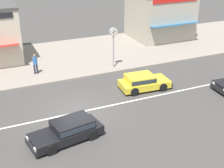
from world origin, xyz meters
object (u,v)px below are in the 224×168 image
pedestrian_mid_kerb (35,62)px  shopfront_mid_block (160,14)px  hatchback_black_2 (68,130)px  street_clock (113,38)px  hatchback_yellow_0 (143,81)px

pedestrian_mid_kerb → shopfront_mid_block: (14.45, 4.95, 1.52)m
hatchback_black_2 → street_clock: (6.36, 8.34, 2.13)m
street_clock → pedestrian_mid_kerb: size_ratio=2.07×
pedestrian_mid_kerb → shopfront_mid_block: 15.35m
hatchback_yellow_0 → street_clock: bearing=95.0°
hatchback_yellow_0 → pedestrian_mid_kerb: bearing=139.7°
hatchback_black_2 → shopfront_mid_block: 20.66m
hatchback_black_2 → pedestrian_mid_kerb: pedestrian_mid_kerb is taller
hatchback_yellow_0 → hatchback_black_2: (-6.75, -3.93, 0.00)m
hatchback_yellow_0 → pedestrian_mid_kerb: 8.72m
pedestrian_mid_kerb → shopfront_mid_block: shopfront_mid_block is taller
hatchback_black_2 → shopfront_mid_block: size_ratio=0.69×
hatchback_yellow_0 → pedestrian_mid_kerb: size_ratio=2.32×
hatchback_yellow_0 → shopfront_mid_block: size_ratio=0.62×
hatchback_yellow_0 → hatchback_black_2: bearing=-149.8°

